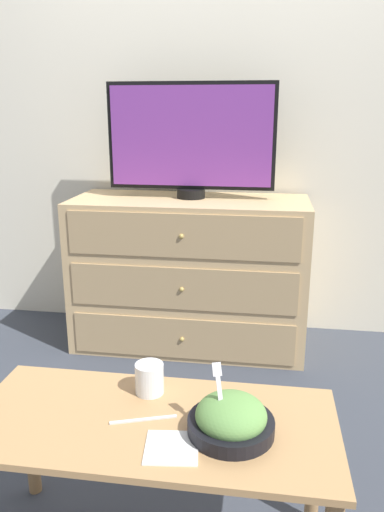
% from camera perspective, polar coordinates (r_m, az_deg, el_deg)
% --- Properties ---
extents(ground_plane, '(12.00, 12.00, 0.00)m').
position_cam_1_polar(ground_plane, '(3.20, 3.16, -7.56)').
color(ground_plane, '#383D47').
extents(wall_back, '(12.00, 0.05, 2.60)m').
position_cam_1_polar(wall_back, '(2.95, 3.62, 16.40)').
color(wall_back, silver).
rests_on(wall_back, ground_plane).
extents(dresser, '(1.27, 0.54, 0.84)m').
position_cam_1_polar(dresser, '(2.79, -0.28, -1.96)').
color(dresser, tan).
rests_on(dresser, ground_plane).
extents(tv, '(0.89, 0.15, 0.60)m').
position_cam_1_polar(tv, '(2.70, -0.11, 13.22)').
color(tv, black).
rests_on(tv, dresser).
extents(coffee_table, '(1.03, 0.46, 0.47)m').
position_cam_1_polar(coffee_table, '(1.51, -4.57, -20.42)').
color(coffee_table, tan).
rests_on(coffee_table, ground_plane).
extents(takeout_bowl, '(0.23, 0.23, 0.19)m').
position_cam_1_polar(takeout_bowl, '(1.39, 4.47, -18.09)').
color(takeout_bowl, black).
rests_on(takeout_bowl, coffee_table).
extents(drink_cup, '(0.09, 0.09, 0.09)m').
position_cam_1_polar(drink_cup, '(1.56, -4.88, -13.95)').
color(drink_cup, white).
rests_on(drink_cup, coffee_table).
extents(napkin, '(0.15, 0.15, 0.00)m').
position_cam_1_polar(napkin, '(1.36, -2.34, -21.04)').
color(napkin, white).
rests_on(napkin, coffee_table).
extents(knife, '(0.18, 0.07, 0.01)m').
position_cam_1_polar(knife, '(1.46, -5.57, -18.11)').
color(knife, silver).
rests_on(knife, coffee_table).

